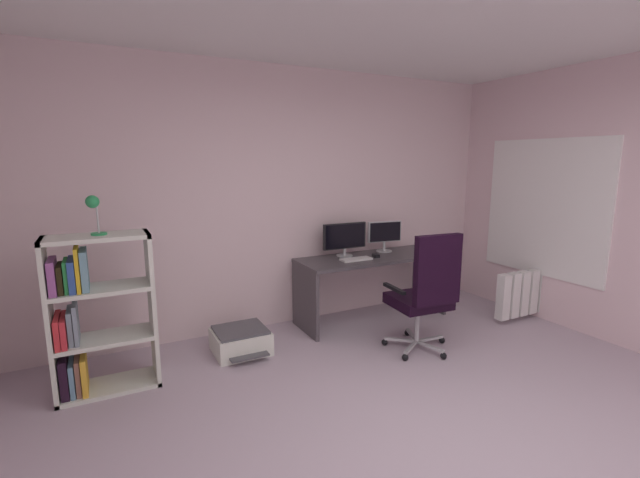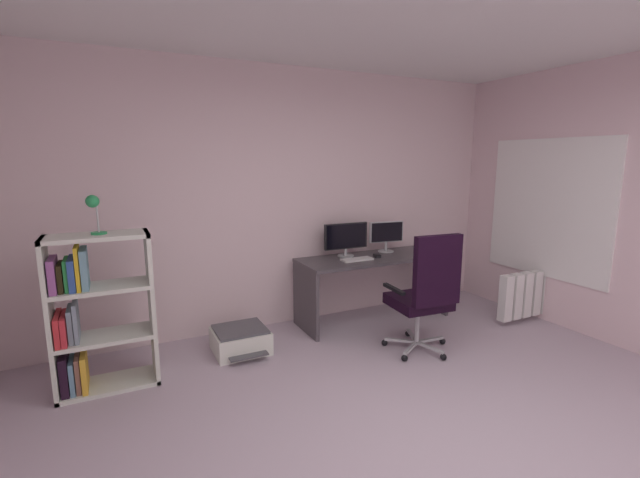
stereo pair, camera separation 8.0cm
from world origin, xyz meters
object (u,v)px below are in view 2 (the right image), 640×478
at_px(monitor_main, 346,237).
at_px(office_chair, 426,291).
at_px(printer, 241,340).
at_px(keyboard, 357,259).
at_px(monitor_secondary, 386,234).
at_px(computer_mouse, 377,256).
at_px(bookshelf, 91,315).
at_px(radiator, 535,293).
at_px(desk_lamp, 94,208).
at_px(desk, 374,272).

xyz_separation_m(monitor_main, office_chair, (0.21, -1.10, -0.33)).
bearing_deg(printer, keyboard, 3.44).
relative_size(monitor_secondary, keyboard, 1.22).
height_order(monitor_main, printer, monitor_main).
xyz_separation_m(computer_mouse, bookshelf, (-2.77, -0.26, -0.14)).
distance_m(monitor_main, printer, 1.56).
bearing_deg(printer, radiator, -11.30).
distance_m(monitor_secondary, printer, 2.02).
bearing_deg(computer_mouse, desk_lamp, -159.44).
xyz_separation_m(bookshelf, desk_lamp, (0.09, 0.00, 0.82)).
relative_size(monitor_secondary, desk_lamp, 1.42).
distance_m(office_chair, printer, 1.77).
bearing_deg(printer, monitor_secondary, 9.49).
height_order(computer_mouse, bookshelf, bookshelf).
xyz_separation_m(desk, desk_lamp, (-2.67, -0.32, 0.87)).
distance_m(desk, monitor_secondary, 0.49).
distance_m(desk_lamp, printer, 1.72).
bearing_deg(bookshelf, printer, 7.51).
xyz_separation_m(keyboard, radiator, (1.88, -0.71, -0.42)).
height_order(desk_lamp, printer, desk_lamp).
height_order(keyboard, printer, keyboard).
height_order(monitor_secondary, printer, monitor_secondary).
relative_size(keyboard, bookshelf, 0.28).
bearing_deg(keyboard, desk, 17.52).
relative_size(keyboard, office_chair, 0.30).
bearing_deg(computer_mouse, keyboard, -159.01).
bearing_deg(monitor_main, keyboard, -87.92).
bearing_deg(desk_lamp, computer_mouse, 5.64).
xyz_separation_m(monitor_main, desk_lamp, (-2.40, -0.46, 0.49)).
bearing_deg(keyboard, monitor_main, 92.83).
bearing_deg(bookshelf, desk_lamp, 0.25).
xyz_separation_m(monitor_secondary, printer, (-1.82, -0.30, -0.82)).
height_order(monitor_secondary, desk_lamp, desk_lamp).
relative_size(desk, bookshelf, 1.38).
bearing_deg(keyboard, monitor_secondary, 24.18).
xyz_separation_m(monitor_main, monitor_secondary, (0.53, 0.00, -0.00)).
relative_size(monitor_main, office_chair, 0.45).
distance_m(keyboard, bookshelf, 2.51).
height_order(desk, office_chair, office_chair).
distance_m(computer_mouse, desk_lamp, 2.77).
distance_m(monitor_main, computer_mouse, 0.39).
bearing_deg(office_chair, desk, 86.07).
distance_m(monitor_secondary, radiator, 1.77).
distance_m(printer, radiator, 3.25).
relative_size(computer_mouse, printer, 0.19).
bearing_deg(printer, computer_mouse, 3.89).
height_order(monitor_main, monitor_secondary, monitor_main).
bearing_deg(monitor_main, desk, -28.17).
bearing_deg(desk_lamp, radiator, -6.36).
xyz_separation_m(computer_mouse, radiator, (1.61, -0.74, -0.43)).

